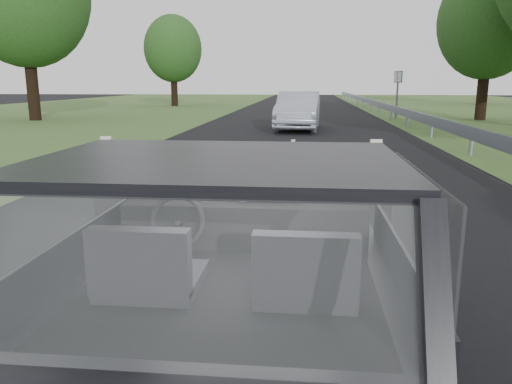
% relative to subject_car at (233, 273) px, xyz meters
% --- Properties ---
extents(subject_car, '(1.80, 4.00, 1.45)m').
position_rel_subject_car_xyz_m(subject_car, '(0.00, 0.00, 0.00)').
color(subject_car, black).
rests_on(subject_car, ground).
extents(dashboard, '(1.58, 0.45, 0.30)m').
position_rel_subject_car_xyz_m(dashboard, '(0.00, 0.62, 0.12)').
color(dashboard, black).
rests_on(dashboard, subject_car).
extents(driver_seat, '(0.50, 0.72, 0.42)m').
position_rel_subject_car_xyz_m(driver_seat, '(-0.40, -0.29, 0.16)').
color(driver_seat, '#252527').
rests_on(driver_seat, subject_car).
extents(passenger_seat, '(0.50, 0.72, 0.42)m').
position_rel_subject_car_xyz_m(passenger_seat, '(0.40, -0.29, 0.16)').
color(passenger_seat, '#252527').
rests_on(passenger_seat, subject_car).
extents(steering_wheel, '(0.36, 0.36, 0.04)m').
position_rel_subject_car_xyz_m(steering_wheel, '(-0.40, 0.33, 0.20)').
color(steering_wheel, black).
rests_on(steering_wheel, dashboard).
extents(cat, '(0.54, 0.24, 0.23)m').
position_rel_subject_car_xyz_m(cat, '(0.18, 0.61, 0.35)').
color(cat, gray).
rests_on(cat, dashboard).
extents(guardrail, '(0.05, 90.00, 0.32)m').
position_rel_subject_car_xyz_m(guardrail, '(4.30, 10.00, -0.15)').
color(guardrail, '#939AA9').
rests_on(guardrail, ground).
extents(other_car, '(1.91, 4.40, 1.42)m').
position_rel_subject_car_xyz_m(other_car, '(0.07, 16.58, -0.01)').
color(other_car, '#A3A9BC').
rests_on(other_car, ground).
extents(highway_sign, '(0.31, 0.91, 2.29)m').
position_rel_subject_car_xyz_m(highway_sign, '(4.78, 22.80, 0.42)').
color(highway_sign, '#145925').
rests_on(highway_sign, ground).
extents(tree_2, '(4.87, 4.87, 6.90)m').
position_rel_subject_car_xyz_m(tree_2, '(8.58, 22.18, 2.72)').
color(tree_2, '#2D5B23').
rests_on(tree_2, ground).
extents(tree_3, '(8.63, 8.63, 10.10)m').
position_rel_subject_car_xyz_m(tree_3, '(14.27, 39.72, 4.33)').
color(tree_3, '#2D5B23').
rests_on(tree_3, ground).
extents(tree_5, '(7.72, 7.72, 8.84)m').
position_rel_subject_car_xyz_m(tree_5, '(-12.34, 19.93, 3.69)').
color(tree_5, '#2D5B23').
rests_on(tree_5, ground).
extents(tree_6, '(4.33, 4.33, 6.41)m').
position_rel_subject_car_xyz_m(tree_6, '(-9.49, 34.62, 2.48)').
color(tree_6, '#2D5B23').
rests_on(tree_6, ground).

